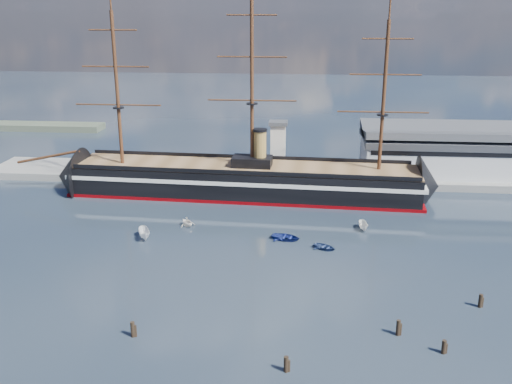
{
  "coord_description": "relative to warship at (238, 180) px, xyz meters",
  "views": [
    {
      "loc": [
        10.66,
        -80.0,
        46.64
      ],
      "look_at": [
        0.32,
        35.0,
        9.0
      ],
      "focal_mm": 40.0,
      "sensor_mm": 36.0,
      "label": 1
    }
  ],
  "objects": [
    {
      "name": "quay",
      "position": [
        16.66,
        16.0,
        -4.04
      ],
      "size": [
        180.0,
        18.0,
        2.0
      ],
      "primitive_type": "cube",
      "color": "slate",
      "rests_on": "ground"
    },
    {
      "name": "motorboat_d",
      "position": [
        -8.57,
        -23.38,
        -4.04
      ],
      "size": [
        6.62,
        6.16,
        2.32
      ],
      "primitive_type": "imported",
      "rotation": [
        0.0,
        0.0,
        0.69
      ],
      "color": "white",
      "rests_on": "ground"
    },
    {
      "name": "motorboat_c",
      "position": [
        30.36,
        -22.09,
        -4.04
      ],
      "size": [
        5.66,
        2.37,
        2.22
      ],
      "primitive_type": "imported",
      "rotation": [
        0.0,
        0.0,
        0.06
      ],
      "color": "white",
      "rests_on": "ground"
    },
    {
      "name": "motorboat_a",
      "position": [
        -16.06,
        -31.25,
        -4.04
      ],
      "size": [
        7.15,
        4.87,
        2.69
      ],
      "primitive_type": "imported",
      "rotation": [
        0.0,
        0.0,
        0.4
      ],
      "color": "white",
      "rests_on": "ground"
    },
    {
      "name": "piling_near_right",
      "position": [
        31.74,
        -64.27,
        -4.04
      ],
      "size": [
        0.64,
        0.64,
        3.2
      ],
      "primitive_type": "cylinder",
      "color": "black",
      "rests_on": "ground"
    },
    {
      "name": "motorboat_b",
      "position": [
        13.64,
        -29.26,
        -4.04
      ],
      "size": [
        2.48,
        4.04,
        1.76
      ],
      "primitive_type": "imported",
      "rotation": [
        0.0,
        0.0,
        1.3
      ],
      "color": "navy",
      "rests_on": "ground"
    },
    {
      "name": "motorboat_e",
      "position": [
        21.63,
        -33.38,
        -4.04
      ],
      "size": [
        2.53,
        3.17,
        1.39
      ],
      "primitive_type": "imported",
      "rotation": [
        0.0,
        0.0,
        1.04
      ],
      "color": "navy",
      "rests_on": "ground"
    },
    {
      "name": "ground",
      "position": [
        6.66,
        -20.0,
        -4.04
      ],
      "size": [
        600.0,
        600.0,
        0.0
      ],
      "primitive_type": "plane",
      "color": "#151F30",
      "rests_on": "ground"
    },
    {
      "name": "piling_near_mid",
      "position": [
        15.49,
        -74.71,
        -4.04
      ],
      "size": [
        0.64,
        0.64,
        3.02
      ],
      "primitive_type": "cylinder",
      "color": "black",
      "rests_on": "ground"
    },
    {
      "name": "quay_tower",
      "position": [
        9.66,
        13.0,
        5.72
      ],
      "size": [
        5.0,
        5.0,
        15.0
      ],
      "color": "silver",
      "rests_on": "ground"
    },
    {
      "name": "piling_near_left",
      "position": [
        -7.44,
        -68.22,
        -4.04
      ],
      "size": [
        0.64,
        0.64,
        3.17
      ],
      "primitive_type": "cylinder",
      "color": "black",
      "rests_on": "ground"
    },
    {
      "name": "piling_extra",
      "position": [
        37.47,
        -68.46,
        -4.04
      ],
      "size": [
        0.64,
        0.64,
        2.8
      ],
      "primitive_type": "cylinder",
      "color": "black",
      "rests_on": "ground"
    },
    {
      "name": "warehouse",
      "position": [
        64.66,
        20.0,
        3.95
      ],
      "size": [
        63.0,
        21.0,
        11.6
      ],
      "color": "#B7BABC",
      "rests_on": "ground"
    },
    {
      "name": "piling_far_right",
      "position": [
        46.28,
        -54.63,
        -4.04
      ],
      "size": [
        0.64,
        0.64,
        3.04
      ],
      "primitive_type": "cylinder",
      "color": "black",
      "rests_on": "ground"
    },
    {
      "name": "warship",
      "position": [
        0.0,
        0.0,
        0.0
      ],
      "size": [
        113.26,
        20.61,
        53.94
      ],
      "rotation": [
        0.0,
        0.0,
        -0.05
      ],
      "color": "black",
      "rests_on": "ground"
    }
  ]
}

